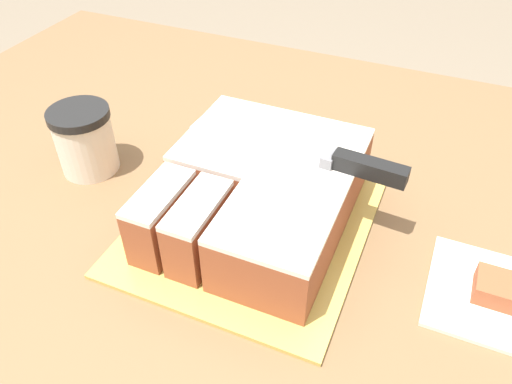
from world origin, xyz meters
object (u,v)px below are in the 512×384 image
at_px(knife, 337,160).
at_px(brownie, 496,288).
at_px(cake, 260,191).
at_px(cake_board, 256,217).
at_px(coffee_cup, 85,140).

distance_m(knife, brownie, 0.24).
xyz_separation_m(knife, brownie, (0.22, -0.06, -0.08)).
bearing_deg(brownie, cake, 176.36).
bearing_deg(brownie, cake_board, 177.14).
relative_size(cake, knife, 0.96).
bearing_deg(cake_board, brownie, -2.86).
bearing_deg(cake, cake_board, -129.63).
xyz_separation_m(cake_board, knife, (0.09, 0.04, 0.10)).
relative_size(knife, brownie, 6.48).
bearing_deg(cake, knife, 22.66).
bearing_deg(knife, cake_board, 28.13).
relative_size(cake_board, coffee_cup, 3.42).
relative_size(cake, coffee_cup, 2.81).
bearing_deg(cake_board, knife, 24.03).
height_order(knife, coffee_cup, knife).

